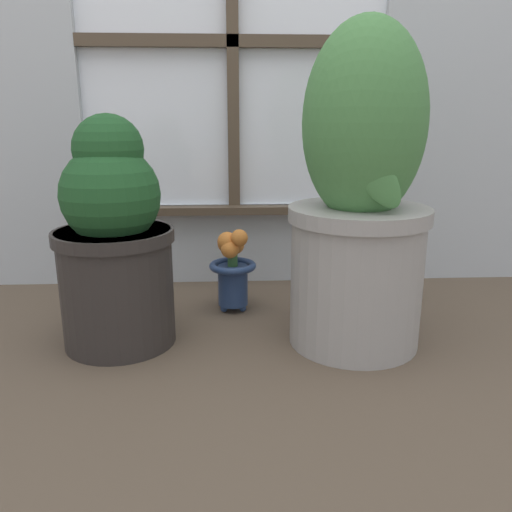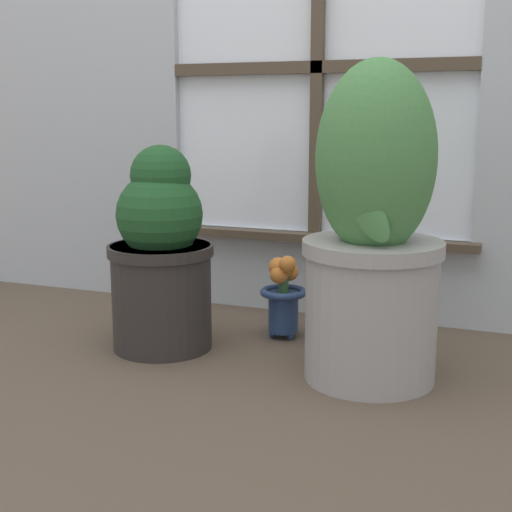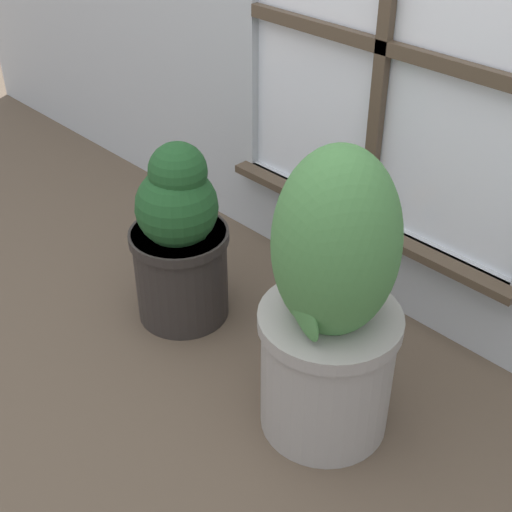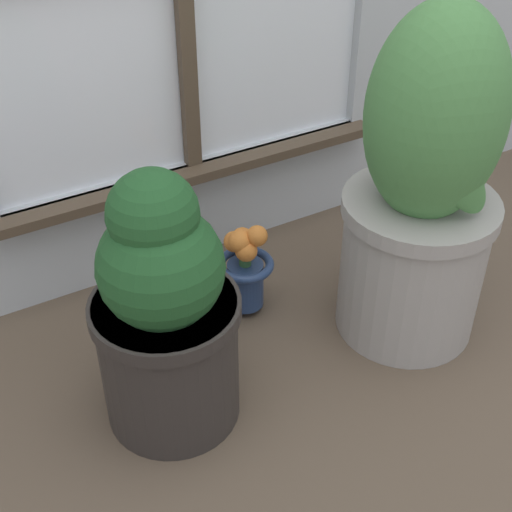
{
  "view_description": "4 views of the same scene",
  "coord_description": "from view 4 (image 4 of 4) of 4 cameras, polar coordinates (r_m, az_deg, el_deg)",
  "views": [
    {
      "loc": [
        -0.01,
        -0.96,
        0.52
      ],
      "look_at": [
        0.05,
        0.21,
        0.2
      ],
      "focal_mm": 35.0,
      "sensor_mm": 36.0,
      "label": 1
    },
    {
      "loc": [
        0.61,
        -1.44,
        0.62
      ],
      "look_at": [
        -0.04,
        0.23,
        0.26
      ],
      "focal_mm": 50.0,
      "sensor_mm": 36.0,
      "label": 2
    },
    {
      "loc": [
        1.04,
        -0.82,
        1.33
      ],
      "look_at": [
        -0.03,
        0.22,
        0.3
      ],
      "focal_mm": 50.0,
      "sensor_mm": 36.0,
      "label": 3
    },
    {
      "loc": [
        -0.62,
        -0.75,
        1.1
      ],
      "look_at": [
        -0.05,
        0.25,
        0.25
      ],
      "focal_mm": 50.0,
      "sensor_mm": 36.0,
      "label": 4
    }
  ],
  "objects": [
    {
      "name": "ground_plane",
      "position": [
        1.47,
        6.73,
        -12.33
      ],
      "size": [
        10.0,
        10.0,
        0.0
      ],
      "primitive_type": "plane",
      "color": "brown"
    },
    {
      "name": "potted_plant_right",
      "position": [
        1.48,
        13.21,
        4.78
      ],
      "size": [
        0.33,
        0.33,
        0.74
      ],
      "color": "#9E9993",
      "rests_on": "ground_plane"
    },
    {
      "name": "potted_plant_left",
      "position": [
        1.3,
        -7.25,
        -4.61
      ],
      "size": [
        0.28,
        0.28,
        0.54
      ],
      "color": "#2D2826",
      "rests_on": "ground_plane"
    },
    {
      "name": "flower_vase",
      "position": [
        1.6,
        -0.9,
        -0.65
      ],
      "size": [
        0.13,
        0.13,
        0.24
      ],
      "color": "navy",
      "rests_on": "ground_plane"
    }
  ]
}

